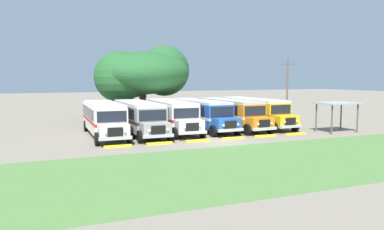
# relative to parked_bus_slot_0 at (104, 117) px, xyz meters

# --- Properties ---
(ground_plane) EXTENTS (220.00, 220.00, 0.00)m
(ground_plane) POSITION_rel_parked_bus_slot_0_xyz_m (7.73, -6.65, -1.58)
(ground_plane) COLOR slate
(foreground_grass_strip) EXTENTS (80.00, 11.42, 0.01)m
(foreground_grass_strip) POSITION_rel_parked_bus_slot_0_xyz_m (7.73, -14.42, -1.58)
(foreground_grass_strip) COLOR #4C7538
(foreground_grass_strip) RESTS_ON ground_plane
(parked_bus_slot_0) EXTENTS (3.02, 10.88, 2.82)m
(parked_bus_slot_0) POSITION_rel_parked_bus_slot_0_xyz_m (0.00, 0.00, 0.00)
(parked_bus_slot_0) COLOR silver
(parked_bus_slot_0) RESTS_ON ground_plane
(parked_bus_slot_1) EXTENTS (2.82, 10.86, 2.82)m
(parked_bus_slot_1) POSITION_rel_parked_bus_slot_0_xyz_m (3.07, -0.16, 0.00)
(parked_bus_slot_1) COLOR #9E9993
(parked_bus_slot_1) RESTS_ON ground_plane
(parked_bus_slot_2) EXTENTS (3.10, 10.89, 2.82)m
(parked_bus_slot_2) POSITION_rel_parked_bus_slot_0_xyz_m (6.29, 0.46, 0.00)
(parked_bus_slot_2) COLOR silver
(parked_bus_slot_2) RESTS_ON ground_plane
(parked_bus_slot_3) EXTENTS (3.04, 10.89, 2.82)m
(parked_bus_slot_3) POSITION_rel_parked_bus_slot_0_xyz_m (9.30, 0.55, 0.00)
(parked_bus_slot_3) COLOR #23519E
(parked_bus_slot_3) RESTS_ON ground_plane
(parked_bus_slot_4) EXTENTS (3.06, 10.89, 2.82)m
(parked_bus_slot_4) POSITION_rel_parked_bus_slot_0_xyz_m (12.38, 0.15, 0.00)
(parked_bus_slot_4) COLOR orange
(parked_bus_slot_4) RESTS_ON ground_plane
(parked_bus_slot_5) EXTENTS (2.95, 10.87, 2.82)m
(parked_bus_slot_5) POSITION_rel_parked_bus_slot_0_xyz_m (15.48, 0.56, 0.00)
(parked_bus_slot_5) COLOR yellow
(parked_bus_slot_5) RESTS_ON ground_plane
(curb_wheelstop_0) EXTENTS (2.00, 0.36, 0.15)m
(curb_wheelstop_0) POSITION_rel_parked_bus_slot_0_xyz_m (-0.09, -6.01, -1.51)
(curb_wheelstop_0) COLOR yellow
(curb_wheelstop_0) RESTS_ON ground_plane
(curb_wheelstop_1) EXTENTS (2.00, 0.36, 0.15)m
(curb_wheelstop_1) POSITION_rel_parked_bus_slot_0_xyz_m (3.04, -6.01, -1.51)
(curb_wheelstop_1) COLOR yellow
(curb_wheelstop_1) RESTS_ON ground_plane
(curb_wheelstop_2) EXTENTS (2.00, 0.36, 0.15)m
(curb_wheelstop_2) POSITION_rel_parked_bus_slot_0_xyz_m (6.16, -6.01, -1.51)
(curb_wheelstop_2) COLOR yellow
(curb_wheelstop_2) RESTS_ON ground_plane
(curb_wheelstop_3) EXTENTS (2.00, 0.36, 0.15)m
(curb_wheelstop_3) POSITION_rel_parked_bus_slot_0_xyz_m (9.29, -6.01, -1.51)
(curb_wheelstop_3) COLOR yellow
(curb_wheelstop_3) RESTS_ON ground_plane
(curb_wheelstop_4) EXTENTS (2.00, 0.36, 0.15)m
(curb_wheelstop_4) POSITION_rel_parked_bus_slot_0_xyz_m (12.42, -6.01, -1.51)
(curb_wheelstop_4) COLOR yellow
(curb_wheelstop_4) RESTS_ON ground_plane
(curb_wheelstop_5) EXTENTS (2.00, 0.36, 0.15)m
(curb_wheelstop_5) POSITION_rel_parked_bus_slot_0_xyz_m (15.55, -6.01, -1.51)
(curb_wheelstop_5) COLOR yellow
(curb_wheelstop_5) RESTS_ON ground_plane
(broad_shade_tree) EXTENTS (11.67, 11.57, 8.83)m
(broad_shade_tree) POSITION_rel_parked_bus_slot_0_xyz_m (6.30, 9.97, 3.87)
(broad_shade_tree) COLOR brown
(broad_shade_tree) RESTS_ON ground_plane
(utility_pole) EXTENTS (1.80, 0.20, 7.13)m
(utility_pole) POSITION_rel_parked_bus_slot_0_xyz_m (21.50, 3.16, 2.23)
(utility_pole) COLOR brown
(utility_pole) RESTS_ON ground_plane
(waiting_shelter) EXTENTS (3.60, 2.60, 2.72)m
(waiting_shelter) POSITION_rel_parked_bus_slot_0_xyz_m (20.11, -6.09, 0.87)
(waiting_shelter) COLOR brown
(waiting_shelter) RESTS_ON ground_plane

